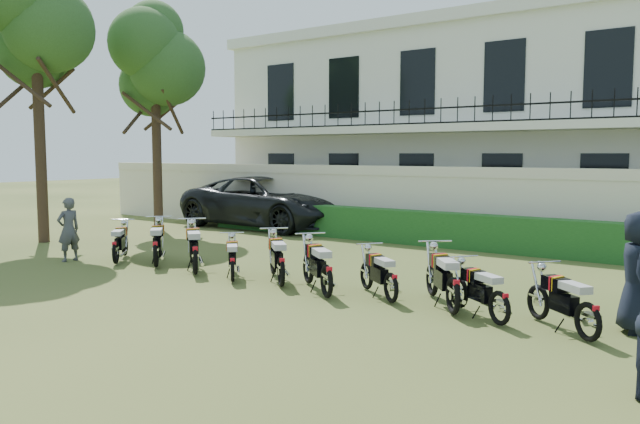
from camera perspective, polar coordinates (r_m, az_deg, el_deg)
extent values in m
plane|color=#37471C|center=(12.84, -5.83, -6.76)|extent=(100.00, 100.00, 0.00)
cube|color=beige|center=(19.36, 10.03, 0.27)|extent=(30.00, 0.30, 2.00)
cube|color=beige|center=(19.29, 10.08, 3.67)|extent=(30.00, 0.35, 0.30)
cube|color=#19481A|center=(18.27, 11.74, -1.64)|extent=(18.00, 0.60, 1.00)
cube|color=silver|center=(24.85, 16.18, 7.02)|extent=(20.00, 8.00, 7.00)
cube|color=silver|center=(25.24, 16.41, 15.44)|extent=(20.40, 8.40, 0.40)
cube|color=silver|center=(20.48, 11.73, 7.52)|extent=(20.00, 1.40, 0.25)
cube|color=black|center=(19.92, 11.00, 9.32)|extent=(20.00, 0.05, 0.05)
cube|color=black|center=(19.90, 10.97, 8.03)|extent=(20.00, 0.05, 0.05)
cube|color=black|center=(25.08, -3.53, 2.86)|extent=(1.30, 0.12, 2.20)
cube|color=black|center=(25.17, -3.58, 10.84)|extent=(1.30, 0.12, 2.20)
cube|color=black|center=(23.30, 2.20, 2.67)|extent=(1.30, 0.12, 2.20)
cube|color=black|center=(23.40, 2.24, 11.27)|extent=(1.30, 0.12, 2.20)
cube|color=black|center=(21.79, 8.80, 2.43)|extent=(1.30, 0.12, 2.20)
cube|color=black|center=(21.89, 8.94, 11.62)|extent=(1.30, 0.12, 2.20)
cube|color=black|center=(20.61, 16.26, 2.11)|extent=(1.30, 0.12, 2.20)
cube|color=black|center=(20.72, 16.52, 11.82)|extent=(1.30, 0.12, 2.20)
cube|color=black|center=(19.82, 24.47, 1.73)|extent=(1.30, 0.12, 2.20)
cube|color=black|center=(19.93, 24.87, 11.82)|extent=(1.30, 0.12, 2.20)
cylinder|color=#473323|center=(20.65, -24.22, 5.68)|extent=(0.32, 0.32, 5.95)
sphere|color=#2D4F1F|center=(20.73, -23.52, 15.16)|extent=(2.60, 2.60, 2.60)
sphere|color=#2D4F1F|center=(21.54, -24.63, 13.13)|extent=(2.20, 2.20, 2.20)
cylinder|color=#473323|center=(22.53, -14.68, 5.02)|extent=(0.32, 0.32, 5.25)
sphere|color=#2D4F1F|center=(22.55, -13.80, 12.69)|extent=(2.60, 2.60, 2.60)
sphere|color=#2D4F1F|center=(23.31, -15.21, 11.11)|extent=(2.20, 2.20, 2.20)
sphere|color=#2D4F1F|center=(22.44, -15.76, 14.61)|extent=(2.40, 2.40, 2.40)
sphere|color=#2D4F1F|center=(22.92, -14.94, 15.77)|extent=(2.00, 2.00, 2.00)
torus|color=black|center=(15.31, -18.59, -3.97)|extent=(0.46, 0.48, 0.58)
torus|color=black|center=(16.50, -17.78, -3.28)|extent=(0.46, 0.48, 0.58)
cube|color=black|center=(15.84, -18.21, -3.13)|extent=(0.48, 0.50, 0.28)
cube|color=black|center=(16.01, -18.10, -2.11)|extent=(0.47, 0.48, 0.21)
cube|color=red|center=(16.01, -18.10, -2.08)|extent=(0.18, 0.26, 0.22)
cube|color=#E6A50C|center=(15.96, -18.14, -2.10)|extent=(0.16, 0.25, 0.22)
cube|color=#AEAEAE|center=(15.55, -18.42, -2.20)|extent=(0.52, 0.53, 0.11)
cylinder|color=silver|center=(16.28, -17.93, -0.98)|extent=(0.43, 0.41, 0.03)
torus|color=black|center=(14.48, -14.96, -4.26)|extent=(0.53, 0.51, 0.64)
torus|color=black|center=(15.83, -14.60, -3.44)|extent=(0.53, 0.51, 0.64)
cube|color=black|center=(15.08, -14.80, -3.27)|extent=(0.55, 0.54, 0.32)
cube|color=black|center=(15.28, -14.76, -2.08)|extent=(0.53, 0.53, 0.23)
cube|color=red|center=(15.27, -14.76, -2.04)|extent=(0.19, 0.29, 0.24)
cube|color=#E6A50C|center=(15.21, -14.78, -2.07)|extent=(0.16, 0.28, 0.24)
cube|color=#AEAEAE|center=(14.75, -14.90, -2.18)|extent=(0.59, 0.58, 0.13)
cylinder|color=silver|center=(15.57, -14.70, -0.77)|extent=(0.46, 0.48, 0.03)
torus|color=black|center=(13.34, -11.21, -4.94)|extent=(0.57, 0.51, 0.67)
torus|color=black|center=(14.74, -11.48, -3.97)|extent=(0.57, 0.51, 0.67)
cube|color=black|center=(13.96, -11.36, -3.81)|extent=(0.59, 0.54, 0.33)
cube|color=black|center=(14.16, -11.42, -2.47)|extent=(0.56, 0.53, 0.24)
cube|color=red|center=(14.16, -11.43, -2.43)|extent=(0.18, 0.31, 0.25)
cube|color=#E6A50C|center=(14.10, -11.41, -2.46)|extent=(0.15, 0.30, 0.25)
cube|color=#AEAEAE|center=(13.62, -11.32, -2.60)|extent=(0.63, 0.59, 0.13)
cylinder|color=silver|center=(14.47, -11.51, -1.00)|extent=(0.45, 0.52, 0.03)
torus|color=black|center=(12.58, -7.99, -5.80)|extent=(0.43, 0.45, 0.54)
torus|color=black|center=(13.72, -8.01, -4.87)|extent=(0.43, 0.45, 0.54)
cube|color=black|center=(13.08, -8.01, -4.78)|extent=(0.45, 0.46, 0.27)
cube|color=black|center=(13.24, -8.03, -3.60)|extent=(0.44, 0.45, 0.20)
cube|color=red|center=(13.24, -8.03, -3.57)|extent=(0.17, 0.25, 0.20)
cube|color=#E6A50C|center=(13.19, -8.03, -3.60)|extent=(0.15, 0.23, 0.20)
cube|color=#AEAEAE|center=(12.80, -8.02, -3.75)|extent=(0.49, 0.50, 0.11)
cylinder|color=silver|center=(13.49, -8.05, -2.30)|extent=(0.40, 0.39, 0.03)
torus|color=black|center=(11.93, -3.15, -6.17)|extent=(0.52, 0.49, 0.62)
torus|color=black|center=(13.22, -3.95, -5.04)|extent=(0.52, 0.49, 0.62)
cube|color=black|center=(12.50, -3.55, -4.93)|extent=(0.54, 0.52, 0.31)
cube|color=black|center=(12.68, -3.69, -3.52)|extent=(0.52, 0.51, 0.22)
cube|color=red|center=(12.68, -3.69, -3.47)|extent=(0.18, 0.29, 0.23)
cube|color=#E6A50C|center=(12.62, -3.66, -3.51)|extent=(0.16, 0.27, 0.23)
cube|color=#AEAEAE|center=(12.18, -3.38, -3.69)|extent=(0.58, 0.56, 0.12)
cylinder|color=silver|center=(12.96, -3.89, -1.96)|extent=(0.44, 0.47, 0.03)
torus|color=black|center=(10.95, 1.61, -7.19)|extent=(0.55, 0.47, 0.63)
torus|color=black|center=(12.22, -0.27, -5.87)|extent=(0.55, 0.47, 0.63)
cube|color=black|center=(11.51, 0.69, -5.79)|extent=(0.56, 0.50, 0.31)
cube|color=black|center=(11.68, 0.36, -4.22)|extent=(0.53, 0.50, 0.23)
cube|color=red|center=(11.68, 0.36, -4.17)|extent=(0.17, 0.29, 0.24)
cube|color=#E6A50C|center=(11.62, 0.45, -4.22)|extent=(0.14, 0.28, 0.24)
cube|color=#AEAEAE|center=(11.18, 1.09, -4.44)|extent=(0.60, 0.55, 0.12)
cylinder|color=silver|center=(11.95, -0.08, -2.50)|extent=(0.41, 0.50, 0.03)
torus|color=black|center=(10.79, 7.79, -7.64)|extent=(0.49, 0.40, 0.55)
torus|color=black|center=(11.84, 5.35, -6.45)|extent=(0.49, 0.40, 0.55)
cube|color=black|center=(11.24, 6.61, -6.39)|extent=(0.50, 0.43, 0.27)
cube|color=black|center=(11.38, 6.20, -4.99)|extent=(0.47, 0.43, 0.20)
cube|color=red|center=(11.38, 6.20, -4.94)|extent=(0.14, 0.25, 0.21)
cube|color=#E6A50C|center=(11.33, 6.31, -4.99)|extent=(0.11, 0.25, 0.21)
cube|color=#AEAEAE|center=(10.97, 7.15, -5.20)|extent=(0.53, 0.47, 0.11)
cylinder|color=silver|center=(11.60, 5.63, -3.43)|extent=(0.35, 0.45, 0.03)
torus|color=black|center=(10.04, 13.17, -8.50)|extent=(0.48, 0.54, 0.63)
torus|color=black|center=(11.29, 11.09, -6.90)|extent=(0.48, 0.54, 0.63)
cube|color=black|center=(10.58, 12.16, -6.89)|extent=(0.51, 0.56, 0.31)
cube|color=black|center=(10.75, 11.83, -5.17)|extent=(0.51, 0.53, 0.23)
cube|color=red|center=(10.75, 11.83, -5.12)|extent=(0.21, 0.28, 0.24)
cube|color=#E6A50C|center=(10.69, 11.92, -5.18)|extent=(0.18, 0.27, 0.24)
cube|color=#AEAEAE|center=(10.25, 12.65, -5.46)|extent=(0.56, 0.60, 0.12)
cylinder|color=silver|center=(11.01, 11.38, -3.27)|extent=(0.50, 0.43, 0.03)
torus|color=black|center=(9.74, 18.08, -9.29)|extent=(0.50, 0.38, 0.55)
torus|color=black|center=(10.67, 14.24, -7.92)|extent=(0.50, 0.38, 0.55)
cube|color=black|center=(10.13, 16.24, -7.89)|extent=(0.50, 0.42, 0.27)
cube|color=black|center=(10.24, 15.60, -6.34)|extent=(0.47, 0.42, 0.20)
cube|color=red|center=(10.24, 15.60, -6.29)|extent=(0.13, 0.25, 0.21)
cube|color=#E6A50C|center=(10.20, 15.78, -6.34)|extent=(0.11, 0.25, 0.21)
cube|color=#AEAEAE|center=(9.88, 17.10, -6.60)|extent=(0.53, 0.46, 0.11)
cylinder|color=silver|center=(10.43, 14.74, -4.60)|extent=(0.33, 0.46, 0.03)
torus|color=black|center=(9.31, 25.59, -10.17)|extent=(0.49, 0.44, 0.57)
torus|color=black|center=(10.24, 21.20, -8.61)|extent=(0.49, 0.44, 0.57)
cube|color=black|center=(9.70, 23.49, -8.62)|extent=(0.50, 0.46, 0.28)
cube|color=black|center=(9.81, 22.77, -6.91)|extent=(0.48, 0.46, 0.21)
cube|color=red|center=(9.81, 22.78, -6.86)|extent=(0.16, 0.26, 0.22)
cube|color=#E6A50C|center=(9.76, 22.97, -6.92)|extent=(0.13, 0.25, 0.22)
cube|color=#AEAEAE|center=(9.44, 24.49, -7.22)|extent=(0.54, 0.51, 0.11)
cylinder|color=silver|center=(9.99, 21.80, -5.01)|extent=(0.39, 0.45, 0.03)
imported|color=black|center=(22.75, -4.80, 0.91)|extent=(6.80, 3.28, 1.86)
imported|color=#535458|center=(16.79, -22.00, -1.50)|extent=(0.42, 0.61, 1.60)
imported|color=black|center=(10.52, 27.17, -4.92)|extent=(0.74, 0.99, 1.84)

